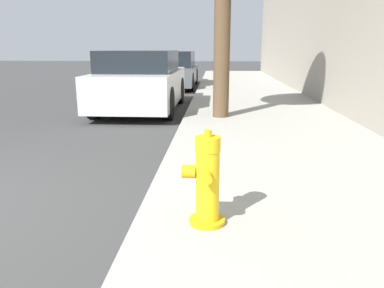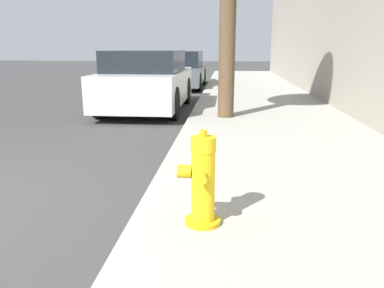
% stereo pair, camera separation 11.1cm
% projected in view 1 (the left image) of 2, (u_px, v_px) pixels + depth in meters
% --- Properties ---
extents(sidewalk_slab, '(3.24, 40.00, 0.12)m').
position_uv_depth(sidewalk_slab, '(335.00, 228.00, 2.99)').
color(sidewalk_slab, '#99968E').
rests_on(sidewalk_slab, ground_plane).
extents(fire_hydrant, '(0.34, 0.36, 0.75)m').
position_uv_depth(fire_hydrant, '(207.00, 182.00, 2.87)').
color(fire_hydrant, '#C39C11').
rests_on(fire_hydrant, sidewalk_slab).
extents(parked_car_near, '(1.76, 3.85, 1.40)m').
position_uv_depth(parked_car_near, '(141.00, 82.00, 8.81)').
color(parked_car_near, '#B7B7BC').
rests_on(parked_car_near, ground_plane).
extents(parked_car_mid, '(1.87, 4.15, 1.34)m').
position_uv_depth(parked_car_mid, '(171.00, 70.00, 13.99)').
color(parked_car_mid, '#4C5156').
rests_on(parked_car_mid, ground_plane).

